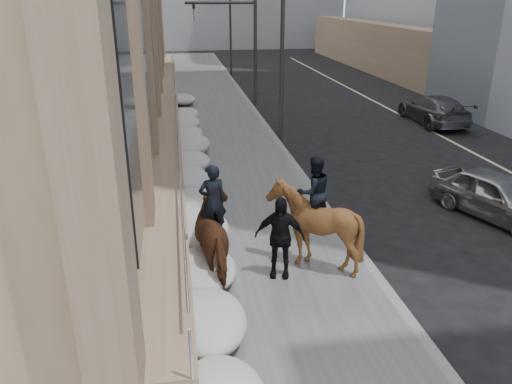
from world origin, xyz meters
The scene contains 13 objects.
ground centered at (0.00, 0.00, 0.00)m, with size 140.00×140.00×0.00m, color black.
sidewalk centered at (0.00, 10.00, 0.06)m, with size 5.00×80.00×0.12m, color #48484A.
curb centered at (2.62, 10.00, 0.06)m, with size 0.24×80.00×0.12m, color slate.
lane_line centered at (10.50, 10.00, 0.01)m, with size 0.15×70.00×0.01m, color #BFB78C.
streetlight_mid centered at (2.74, 14.00, 4.58)m, with size 1.71×0.24×8.00m.
streetlight_far centered at (2.74, 34.00, 4.58)m, with size 1.71×0.24×8.00m.
traffic_signal centered at (2.07, 22.00, 4.00)m, with size 4.10×0.22×6.00m.
snow_bank centered at (-1.42, 8.11, 0.47)m, with size 1.70×18.10×0.76m.
mounted_horse_left centered at (-1.00, 2.26, 1.17)m, with size 1.46×2.47×2.64m.
mounted_horse_right centered at (1.23, 2.33, 1.27)m, with size 2.08×2.24×2.72m.
pedestrian centered at (0.35, 1.99, 1.10)m, with size 1.15×0.48×1.96m, color black.
car_silver centered at (7.43, 4.38, 0.69)m, with size 1.64×4.07×1.39m, color #919498.
car_grey centered at (11.27, 15.67, 0.73)m, with size 2.04×5.02×1.46m, color #4C4D53.
Camera 1 is at (-1.80, -7.94, 6.22)m, focal length 35.00 mm.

